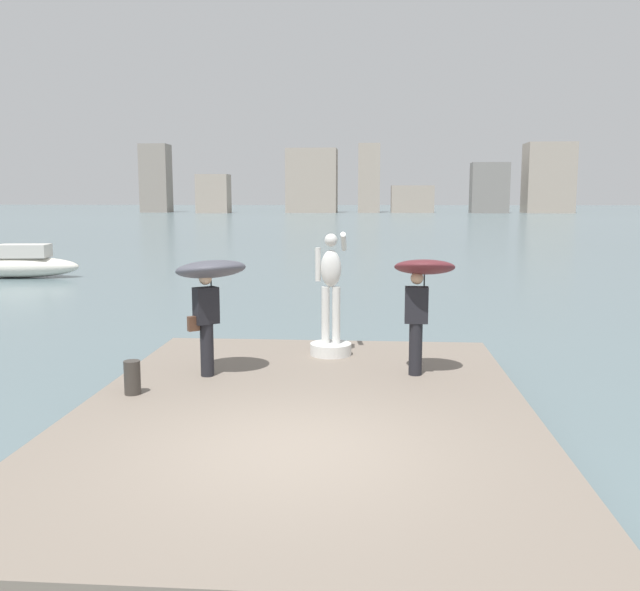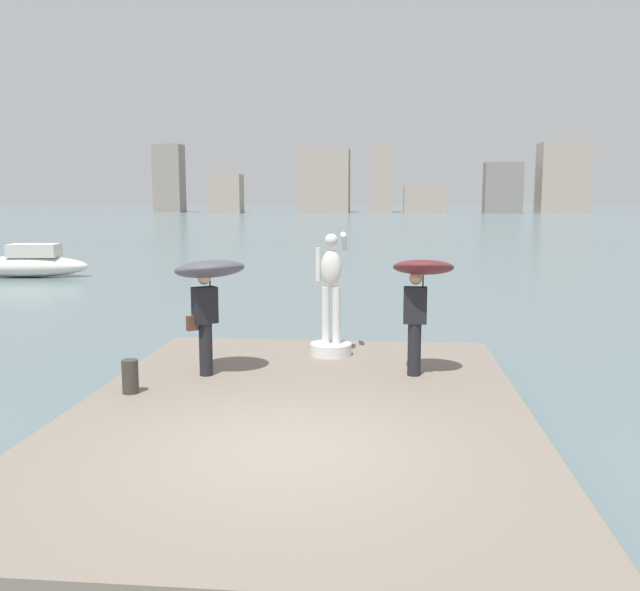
{
  "view_description": "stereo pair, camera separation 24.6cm",
  "coord_description": "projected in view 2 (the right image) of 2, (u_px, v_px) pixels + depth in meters",
  "views": [
    {
      "loc": [
        0.92,
        -7.73,
        3.36
      ],
      "look_at": [
        0.0,
        4.6,
        1.55
      ],
      "focal_mm": 38.4,
      "sensor_mm": 36.0,
      "label": 1
    },
    {
      "loc": [
        1.16,
        -7.71,
        3.36
      ],
      "look_at": [
        0.0,
        4.6,
        1.55
      ],
      "focal_mm": 38.4,
      "sensor_mm": 36.0,
      "label": 2
    }
  ],
  "objects": [
    {
      "name": "onlooker_left",
      "position": [
        208.0,
        281.0,
        11.22
      ],
      "size": [
        1.63,
        1.63,
        1.99
      ],
      "color": "black",
      "rests_on": "pier"
    },
    {
      "name": "statue_white_figure",
      "position": [
        331.0,
        313.0,
        12.73
      ],
      "size": [
        0.77,
        0.95,
        2.3
      ],
      "color": "silver",
      "rests_on": "pier"
    },
    {
      "name": "mooring_bollard",
      "position": [
        130.0,
        377.0,
        10.31
      ],
      "size": [
        0.25,
        0.25,
        0.51
      ],
      "primitive_type": "cylinder",
      "color": "#38332D",
      "rests_on": "pier"
    },
    {
      "name": "onlooker_right",
      "position": [
        421.0,
        284.0,
        11.17
      ],
      "size": [
        1.03,
        1.05,
        2.0
      ],
      "color": "black",
      "rests_on": "pier"
    },
    {
      "name": "pier",
      "position": [
        300.0,
        421.0,
        9.67
      ],
      "size": [
        6.41,
        9.07,
        0.4
      ],
      "primitive_type": "cube",
      "color": "slate",
      "rests_on": "ground"
    },
    {
      "name": "boat_far",
      "position": [
        27.0,
        264.0,
        28.41
      ],
      "size": [
        5.3,
        1.94,
        1.38
      ],
      "color": "silver",
      "rests_on": "ground"
    },
    {
      "name": "distant_skyline",
      "position": [
        392.0,
        182.0,
        134.5
      ],
      "size": [
        85.04,
        12.2,
        13.54
      ],
      "color": "gray",
      "rests_on": "ground"
    },
    {
      "name": "ground_plane",
      "position": [
        368.0,
        244.0,
        47.59
      ],
      "size": [
        400.0,
        400.0,
        0.0
      ],
      "primitive_type": "plane",
      "color": "slate"
    }
  ]
}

